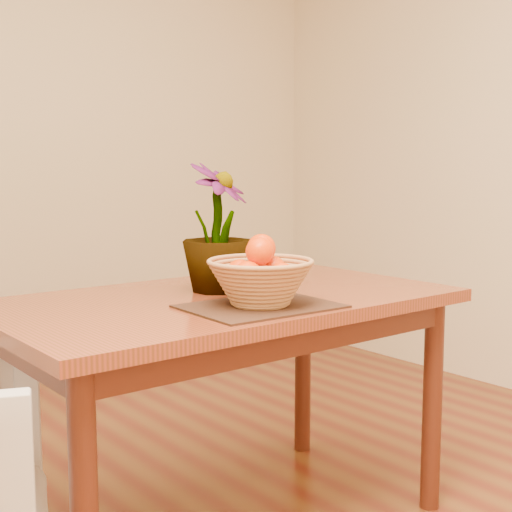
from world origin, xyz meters
TOP-DOWN VIEW (x-y plane):
  - table at (0.00, 0.30)m, footprint 1.40×0.80m
  - placemat at (-0.03, 0.08)m, footprint 0.42×0.32m
  - wicker_basket at (-0.03, 0.08)m, footprint 0.30×0.30m
  - orange_pile at (-0.03, 0.08)m, footprint 0.21×0.20m
  - potted_plant at (0.03, 0.37)m, footprint 0.32×0.32m

SIDE VIEW (x-z plane):
  - table at x=0.00m, z-range 0.29..1.04m
  - placemat at x=-0.03m, z-range 0.75..0.76m
  - wicker_basket at x=-0.03m, z-range 0.76..0.88m
  - orange_pile at x=-0.03m, z-range 0.79..0.94m
  - potted_plant at x=0.03m, z-range 0.75..1.16m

